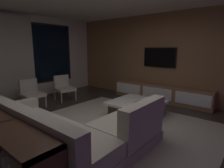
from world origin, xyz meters
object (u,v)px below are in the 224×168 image
Objects in this scene: sectional_couch at (69,134)px; book_stack_on_coffee_table at (140,103)px; mounted_tv at (159,57)px; coffee_table at (137,108)px; media_console at (161,93)px; console_table_behind_couch at (3,148)px; accent_chair_near_window at (64,86)px; accent_chair_by_curtain at (31,92)px.

book_stack_on_coffee_table is (1.93, -0.15, 0.09)m from sectional_couch.
coffee_table is at bearing -170.94° from mounted_tv.
media_console is 1.13m from mounted_tv.
sectional_couch reaches higher than media_console.
media_console is 2.93× the size of mounted_tv.
console_table_behind_couch is at bearing 172.03° from sectional_couch.
media_console is (3.60, 0.08, -0.04)m from sectional_couch.
accent_chair_near_window is at bearing 95.72° from coffee_table.
book_stack_on_coffee_table is 3.03m from accent_chair_by_curtain.
coffee_table is 1.49× the size of accent_chair_near_window.
sectional_couch reaches higher than book_stack_on_coffee_table.
accent_chair_near_window is at bearing 131.14° from mounted_tv.
book_stack_on_coffee_table is 2.86m from console_table_behind_couch.
media_console is at bearing 7.99° from book_stack_on_coffee_table.
mounted_tv is at bearing 47.58° from media_console.
coffee_table is 2.59m from accent_chair_near_window.
coffee_table is 0.27m from book_stack_on_coffee_table.
accent_chair_by_curtain is 0.25× the size of media_console.
accent_chair_near_window is (-0.16, 2.72, 0.05)m from book_stack_on_coffee_table.
sectional_couch is 10.44× the size of book_stack_on_coffee_table.
media_console is (1.56, 0.08, 0.06)m from coffee_table.
console_table_behind_couch reaches higher than coffee_table.
accent_chair_near_window is 1.03m from accent_chair_by_curtain.
book_stack_on_coffee_table is 0.11× the size of console_table_behind_couch.
mounted_tv is at bearing 1.87° from console_table_behind_couch.
book_stack_on_coffee_table is 0.23× the size of mounted_tv.
coffee_table is at bearing -84.28° from accent_chair_near_window.
accent_chair_near_window is 3.09m from media_console.
sectional_couch is at bearing -175.75° from mounted_tv.
coffee_table is 1.49× the size of accent_chair_by_curtain.
book_stack_on_coffee_table is 0.31× the size of accent_chair_by_curtain.
sectional_couch is at bearing -179.91° from coffee_table.
accent_chair_by_curtain reaches higher than media_console.
sectional_couch is at bearing -178.68° from media_console.
accent_chair_near_window is at bearing 126.18° from media_console.
console_table_behind_couch is at bearing -137.75° from accent_chair_near_window.
coffee_table is 0.37× the size of media_console.
accent_chair_by_curtain is (0.75, 2.64, 0.14)m from sectional_couch.
accent_chair_near_window reaches higher than coffee_table.
accent_chair_by_curtain is at bearing 116.00° from coffee_table.
mounted_tv is at bearing -48.86° from accent_chair_near_window.
accent_chair_near_window is at bearing 42.25° from console_table_behind_couch.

